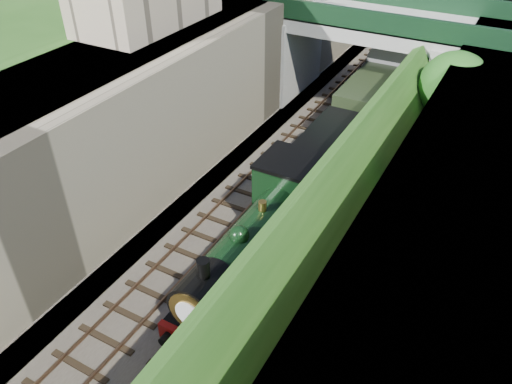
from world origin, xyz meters
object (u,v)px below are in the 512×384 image
locomotive (260,240)px  tender (329,161)px  road_bridge (388,52)px  tree (456,89)px

locomotive → tender: (-0.00, 7.36, -0.27)m
road_bridge → tree: 7.12m
tree → tender: 7.49m
tree → locomotive: bearing=-110.9°
road_bridge → tender: bearing=-88.5°
locomotive → tree: bearing=69.1°
tender → road_bridge: bearing=91.5°
road_bridge → tree: bearing=-45.5°
tree → tender: tree is taller
road_bridge → tree: road_bridge is taller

